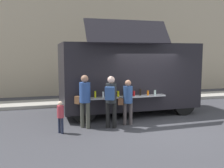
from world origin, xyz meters
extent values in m
plane|color=#38383D|center=(0.00, 0.00, 0.00)|extent=(60.00, 60.00, 0.00)
cube|color=#9E998E|center=(-4.39, 4.86, 0.07)|extent=(28.00, 1.60, 0.15)
cube|color=tan|center=(-3.39, 8.76, 4.36)|extent=(32.00, 2.40, 8.72)
cube|color=black|center=(-0.39, 2.26, 1.60)|extent=(5.57, 2.49, 2.61)
cube|color=black|center=(-0.91, 0.74, 3.27)|extent=(3.05, 0.72, 0.87)
cube|color=black|center=(-0.92, 1.11, 1.92)|extent=(2.89, 0.15, 1.17)
cube|color=#B7B7BC|center=(-0.91, 0.89, 0.93)|extent=(3.05, 0.40, 0.05)
cylinder|color=yellow|center=(-2.07, 0.90, 1.07)|extent=(0.07, 0.07, 0.23)
cylinder|color=white|center=(-1.79, 0.88, 1.06)|extent=(0.07, 0.07, 0.21)
cylinder|color=red|center=(-1.48, 0.91, 1.07)|extent=(0.07, 0.07, 0.23)
cylinder|color=yellow|center=(-1.21, 0.94, 1.05)|extent=(0.08, 0.08, 0.20)
cylinder|color=orange|center=(-0.92, 0.92, 1.06)|extent=(0.06, 0.06, 0.22)
cylinder|color=red|center=(-0.61, 0.90, 1.04)|extent=(0.08, 0.08, 0.18)
cylinder|color=black|center=(-0.34, 0.93, 1.07)|extent=(0.08, 0.08, 0.24)
cylinder|color=orange|center=(-0.07, 0.86, 1.04)|extent=(0.08, 0.08, 0.18)
cylinder|color=silver|center=(0.22, 0.86, 1.05)|extent=(0.07, 0.07, 0.19)
cube|color=black|center=(2.33, 2.30, 2.07)|extent=(0.12, 2.04, 1.15)
cylinder|color=black|center=(1.66, 3.34, 0.45)|extent=(0.90, 0.28, 0.90)
cylinder|color=black|center=(1.70, 1.25, 0.45)|extent=(0.90, 0.28, 0.90)
cylinder|color=black|center=(-2.47, 3.27, 0.45)|extent=(0.90, 0.28, 0.90)
cylinder|color=black|center=(-2.43, 1.17, 0.45)|extent=(0.90, 0.28, 0.90)
cylinder|color=#2E5B35|center=(3.22, 4.56, 0.45)|extent=(0.60, 0.60, 0.89)
cylinder|color=#4E4445|center=(-1.09, 0.52, 0.39)|extent=(0.12, 0.12, 0.78)
cylinder|color=#4E4445|center=(-0.89, 0.47, 0.39)|extent=(0.12, 0.12, 0.78)
cylinder|color=#2E4D88|center=(-0.99, 0.49, 1.08)|extent=(0.32, 0.32, 0.59)
sphere|color=#A26E54|center=(-0.99, 0.49, 1.48)|extent=(0.22, 0.22, 0.22)
cube|color=brown|center=(-1.24, 0.55, 0.83)|extent=(0.22, 0.17, 0.23)
cylinder|color=black|center=(-1.76, 0.33, 0.43)|extent=(0.14, 0.14, 0.86)
cylinder|color=black|center=(-1.55, 0.24, 0.43)|extent=(0.14, 0.14, 0.86)
cylinder|color=#222527|center=(-1.66, 0.28, 1.19)|extent=(0.36, 0.36, 0.65)
sphere|color=beige|center=(-1.66, 0.28, 1.64)|extent=(0.24, 0.24, 0.24)
cube|color=#2B4A86|center=(-1.77, 0.04, 1.22)|extent=(0.35, 0.30, 0.42)
cylinder|color=#4A4A3F|center=(-2.59, 0.59, 0.44)|extent=(0.14, 0.14, 0.88)
cylinder|color=#4A4A3F|center=(-2.43, 0.42, 0.44)|extent=(0.14, 0.14, 0.88)
cylinder|color=#2B4B8F|center=(-2.51, 0.50, 1.22)|extent=(0.37, 0.37, 0.67)
sphere|color=#9D6E55|center=(-2.51, 0.50, 1.67)|extent=(0.25, 0.25, 0.25)
cube|color=brown|center=(-2.70, 0.72, 0.93)|extent=(0.26, 0.26, 0.26)
cylinder|color=#1E2438|center=(-3.39, 0.19, 0.25)|extent=(0.08, 0.08, 0.51)
cylinder|color=#1E2438|center=(-3.31, 0.08, 0.25)|extent=(0.08, 0.08, 0.51)
cylinder|color=#AF3542|center=(-3.35, 0.14, 0.70)|extent=(0.21, 0.21, 0.38)
sphere|color=beige|center=(-3.35, 0.14, 0.96)|extent=(0.14, 0.14, 0.14)
camera|label=1|loc=(-3.88, -7.72, 2.49)|focal=40.41mm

